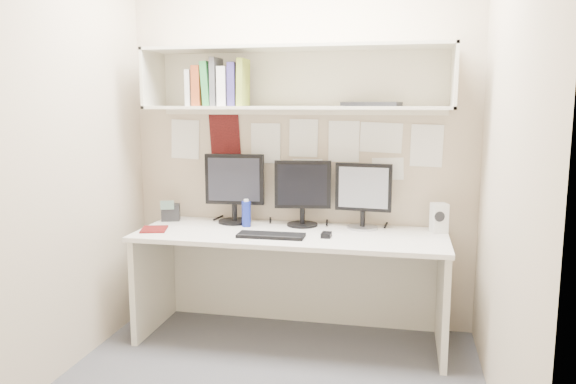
% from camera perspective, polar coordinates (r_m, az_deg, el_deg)
% --- Properties ---
extents(wall_back, '(2.40, 0.02, 2.60)m').
position_cam_1_polar(wall_back, '(3.91, 1.31, 5.22)').
color(wall_back, '#BBA98F').
rests_on(wall_back, ground).
extents(wall_front, '(2.40, 0.02, 2.60)m').
position_cam_1_polar(wall_front, '(1.98, -9.31, 1.35)').
color(wall_front, '#BBA98F').
rests_on(wall_front, ground).
extents(wall_left, '(0.02, 2.00, 2.60)m').
position_cam_1_polar(wall_left, '(3.43, -22.18, 4.01)').
color(wall_left, '#BBA98F').
rests_on(wall_left, ground).
extents(wall_right, '(0.02, 2.00, 2.60)m').
position_cam_1_polar(wall_right, '(2.89, 21.56, 3.22)').
color(wall_right, '#BBA98F').
rests_on(wall_right, ground).
extents(desk, '(2.00, 0.70, 0.73)m').
position_cam_1_polar(desk, '(3.75, 0.27, -9.53)').
color(desk, silver).
rests_on(desk, floor).
extents(overhead_hutch, '(2.00, 0.38, 0.40)m').
position_cam_1_polar(overhead_hutch, '(3.76, 0.94, 11.47)').
color(overhead_hutch, beige).
rests_on(overhead_hutch, wall_back).
extents(pinned_papers, '(1.92, 0.01, 0.48)m').
position_cam_1_polar(pinned_papers, '(3.90, 1.29, 4.48)').
color(pinned_papers, white).
rests_on(pinned_papers, wall_back).
extents(monitor_left, '(0.41, 0.23, 0.48)m').
position_cam_1_polar(monitor_left, '(3.92, -5.45, 0.65)').
color(monitor_left, black).
rests_on(monitor_left, desk).
extents(monitor_center, '(0.38, 0.21, 0.45)m').
position_cam_1_polar(monitor_center, '(3.81, 1.50, 0.18)').
color(monitor_center, black).
rests_on(monitor_center, desk).
extents(monitor_right, '(0.38, 0.21, 0.44)m').
position_cam_1_polar(monitor_right, '(3.76, 7.66, -0.09)').
color(monitor_right, '#A5A5AA').
rests_on(monitor_right, desk).
extents(keyboard, '(0.42, 0.15, 0.02)m').
position_cam_1_polar(keyboard, '(3.52, -1.74, -4.43)').
color(keyboard, black).
rests_on(keyboard, desk).
extents(mouse, '(0.06, 0.10, 0.03)m').
position_cam_1_polar(mouse, '(3.52, 3.91, -4.37)').
color(mouse, black).
rests_on(mouse, desk).
extents(speaker, '(0.12, 0.12, 0.19)m').
position_cam_1_polar(speaker, '(3.75, 15.10, -2.56)').
color(speaker, silver).
rests_on(speaker, desk).
extents(blue_bottle, '(0.06, 0.06, 0.19)m').
position_cam_1_polar(blue_bottle, '(3.81, -4.26, -2.20)').
color(blue_bottle, navy).
rests_on(blue_bottle, desk).
extents(maroon_notebook, '(0.21, 0.23, 0.01)m').
position_cam_1_polar(maroon_notebook, '(3.82, -13.45, -3.70)').
color(maroon_notebook, '#560E0E').
rests_on(maroon_notebook, desk).
extents(desk_phone, '(0.15, 0.15, 0.15)m').
position_cam_1_polar(desk_phone, '(4.09, -11.83, -2.01)').
color(desk_phone, black).
rests_on(desk_phone, desk).
extents(book_stack, '(0.39, 0.19, 0.31)m').
position_cam_1_polar(book_stack, '(3.80, -7.08, 10.76)').
color(book_stack, silver).
rests_on(book_stack, overhead_hutch).
extents(hutch_tray, '(0.40, 0.24, 0.03)m').
position_cam_1_polar(hutch_tray, '(3.68, 8.46, 8.83)').
color(hutch_tray, black).
rests_on(hutch_tray, overhead_hutch).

